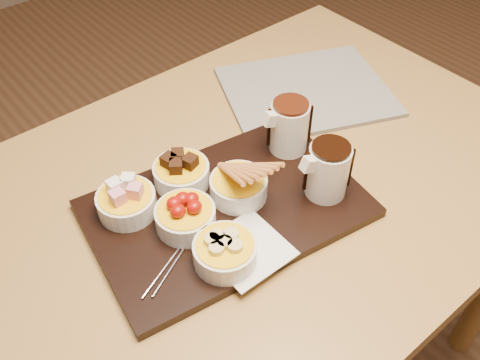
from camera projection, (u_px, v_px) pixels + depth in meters
dining_table at (246, 219)px, 1.05m from camera, size 1.20×0.80×0.75m
serving_board at (227, 209)px, 0.93m from camera, size 0.50×0.37×0.02m
napkin at (247, 249)px, 0.85m from camera, size 0.12×0.12×0.00m
bowl_marshmallows at (127, 203)px, 0.90m from camera, size 0.10×0.10×0.04m
bowl_cake at (182, 174)px, 0.95m from camera, size 0.10×0.10×0.04m
bowl_strawberries at (186, 218)px, 0.87m from camera, size 0.10×0.10×0.04m
bowl_biscotti at (239, 187)px, 0.92m from camera, size 0.10×0.10×0.04m
bowl_bananas at (225, 253)px, 0.82m from camera, size 0.10×0.10×0.04m
pitcher_dark_chocolate at (328, 171)px, 0.91m from camera, size 0.08×0.08×0.10m
pitcher_milk_chocolate at (289, 127)px, 0.99m from camera, size 0.08×0.08×0.10m
fondue_skewers at (188, 236)px, 0.87m from camera, size 0.13×0.25×0.01m
newspaper at (306, 91)px, 1.18m from camera, size 0.43×0.40×0.01m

